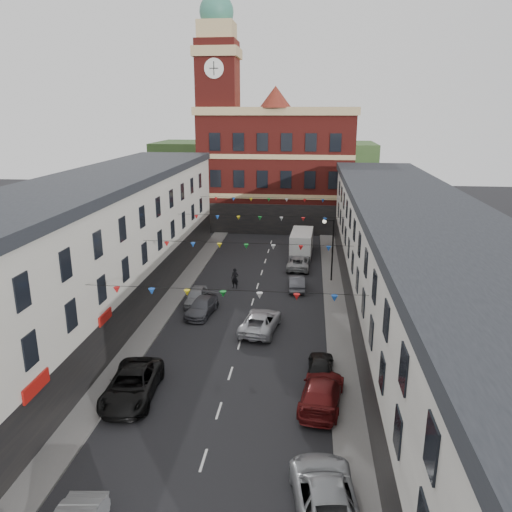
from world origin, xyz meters
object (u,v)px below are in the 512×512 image
at_px(car_left_c, 132,385).
at_px(moving_car, 260,321).
at_px(white_van, 302,243).
at_px(pedestrian, 235,278).
at_px(car_left_e, 196,296).
at_px(car_right_f, 298,262).
at_px(car_right_c, 322,392).
at_px(car_right_e, 297,283).
at_px(car_left_d, 202,307).
at_px(street_lamp, 330,242).
at_px(car_right_b, 325,495).
at_px(car_right_d, 321,366).

height_order(car_left_c, moving_car, car_left_c).
relative_size(white_van, pedestrian, 3.14).
height_order(car_left_e, car_right_f, car_right_f).
height_order(car_right_c, pedestrian, pedestrian).
height_order(car_left_c, pedestrian, pedestrian).
relative_size(car_left_c, car_right_e, 1.44).
bearing_deg(white_van, pedestrian, -113.38).
xyz_separation_m(car_right_e, moving_car, (-2.39, -9.09, 0.07)).
height_order(car_left_e, car_right_c, car_right_c).
bearing_deg(car_left_d, street_lamp, 49.33).
bearing_deg(car_left_e, car_right_f, 50.05).
bearing_deg(white_van, moving_car, -94.48).
bearing_deg(white_van, car_left_e, -115.05).
bearing_deg(car_left_c, car_right_c, -1.64).
bearing_deg(car_left_c, car_left_e, 84.34).
bearing_deg(street_lamp, car_right_b, -92.11).
height_order(car_left_d, white_van, white_van).
xyz_separation_m(car_right_b, white_van, (-1.70, 37.56, 0.54)).
bearing_deg(car_right_f, street_lamp, 129.94).
distance_m(car_left_c, car_right_e, 20.66).
bearing_deg(car_right_e, car_left_c, 61.81).
distance_m(white_van, pedestrian, 13.20).
xyz_separation_m(car_right_d, white_van, (-1.70, 26.81, 0.65)).
relative_size(car_right_b, white_van, 0.94).
xyz_separation_m(street_lamp, moving_car, (-5.34, -11.56, -3.18)).
distance_m(car_left_c, white_van, 31.61).
height_order(street_lamp, car_left_d, street_lamp).
xyz_separation_m(car_right_e, white_van, (0.20, 11.58, 0.66)).
height_order(car_left_d, pedestrian, pedestrian).
relative_size(car_left_c, car_right_b, 1.02).
height_order(car_right_b, pedestrian, pedestrian).
distance_m(street_lamp, white_van, 9.87).
distance_m(car_right_b, moving_car, 17.42).
bearing_deg(car_left_c, car_right_d, 14.55).
relative_size(street_lamp, car_left_c, 1.05).
xyz_separation_m(car_left_e, moving_car, (5.85, -4.61, 0.05)).
bearing_deg(car_right_d, car_right_b, 92.54).
xyz_separation_m(car_right_e, car_right_f, (0.00, 6.23, 0.03)).
height_order(car_right_c, moving_car, car_right_c).
distance_m(car_left_c, car_left_d, 12.27).
height_order(car_right_d, car_right_e, car_right_d).
distance_m(street_lamp, car_right_e, 5.04).
relative_size(car_left_c, white_van, 0.96).
bearing_deg(moving_car, car_left_e, -30.51).
height_order(street_lamp, car_right_f, street_lamp).
bearing_deg(car_left_d, car_right_d, -35.34).
xyz_separation_m(car_left_e, car_right_d, (10.13, -10.74, -0.01)).
distance_m(car_right_d, moving_car, 7.48).
distance_m(car_left_c, car_right_f, 26.44).
distance_m(car_right_e, white_van, 11.60).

